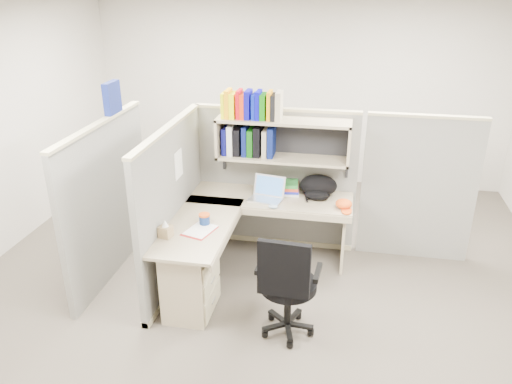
% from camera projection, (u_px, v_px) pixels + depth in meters
% --- Properties ---
extents(ground, '(6.00, 6.00, 0.00)m').
position_uv_depth(ground, '(261.00, 284.00, 5.14)').
color(ground, '#332F27').
rests_on(ground, ground).
extents(room_shell, '(6.00, 6.00, 6.00)m').
position_uv_depth(room_shell, '(262.00, 133.00, 4.50)').
color(room_shell, '#AEA79D').
rests_on(room_shell, ground).
extents(cubicle, '(3.79, 1.84, 1.95)m').
position_uv_depth(cubicle, '(235.00, 184.00, 5.25)').
color(cubicle, slate).
rests_on(cubicle, ground).
extents(desk, '(1.74, 1.75, 0.73)m').
position_uv_depth(desk, '(214.00, 257.00, 4.78)').
color(desk, gray).
rests_on(desk, ground).
extents(laptop, '(0.40, 0.40, 0.25)m').
position_uv_depth(laptop, '(266.00, 189.00, 5.24)').
color(laptop, silver).
rests_on(laptop, desk).
extents(backpack, '(0.43, 0.35, 0.24)m').
position_uv_depth(backpack, '(318.00, 187.00, 5.32)').
color(backpack, black).
rests_on(backpack, desk).
extents(orange_cap, '(0.23, 0.25, 0.09)m').
position_uv_depth(orange_cap, '(344.00, 204.00, 5.10)').
color(orange_cap, '#D64A12').
rests_on(orange_cap, desk).
extents(snack_canister, '(0.11, 0.11, 0.11)m').
position_uv_depth(snack_canister, '(204.00, 219.00, 4.77)').
color(snack_canister, navy).
rests_on(snack_canister, desk).
extents(tissue_box, '(0.13, 0.13, 0.17)m').
position_uv_depth(tissue_box, '(165.00, 229.00, 4.52)').
color(tissue_box, '#9A8057').
rests_on(tissue_box, desk).
extents(mouse, '(0.11, 0.08, 0.04)m').
position_uv_depth(mouse, '(273.00, 207.00, 5.10)').
color(mouse, '#86A3BF').
rests_on(mouse, desk).
extents(paper_cup, '(0.08, 0.08, 0.09)m').
position_uv_depth(paper_cup, '(271.00, 186.00, 5.52)').
color(paper_cup, silver).
rests_on(paper_cup, desk).
extents(book_stack, '(0.21, 0.27, 0.12)m').
position_uv_depth(book_stack, '(291.00, 187.00, 5.45)').
color(book_stack, gray).
rests_on(book_stack, desk).
extents(loose_paper, '(0.29, 0.34, 0.00)m').
position_uv_depth(loose_paper, '(200.00, 230.00, 4.67)').
color(loose_paper, white).
rests_on(loose_paper, desk).
extents(task_chair, '(0.55, 0.51, 1.03)m').
position_uv_depth(task_chair, '(287.00, 301.00, 4.27)').
color(task_chair, black).
rests_on(task_chair, ground).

